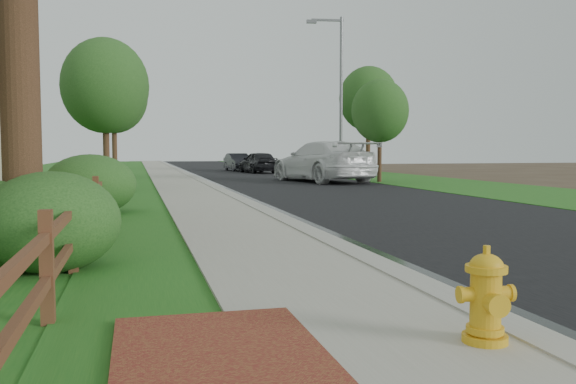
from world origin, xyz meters
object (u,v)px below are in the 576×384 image
object	(u,v)px
dark_car_mid	(258,162)
streetlight	(338,87)
white_suv	(322,162)
fire_hydrant	(486,298)
ranch_fence	(92,205)

from	to	relation	value
dark_car_mid	streetlight	size ratio (longest dim) A/B	0.48
white_suv	streetlight	xyz separation A→B (m)	(2.18, 4.04, 4.15)
white_suv	streetlight	world-z (taller)	streetlight
fire_hydrant	dark_car_mid	world-z (taller)	dark_car_mid
ranch_fence	dark_car_mid	world-z (taller)	dark_car_mid
dark_car_mid	streetlight	xyz separation A→B (m)	(3.02, -8.30, 4.42)
ranch_fence	white_suv	world-z (taller)	white_suv
white_suv	dark_car_mid	distance (m)	12.38
streetlight	ranch_fence	bearing A→B (deg)	-119.42
dark_car_mid	streetlight	world-z (taller)	streetlight
white_suv	fire_hydrant	bearing A→B (deg)	63.58
white_suv	dark_car_mid	xyz separation A→B (m)	(-0.83, 12.35, -0.27)
fire_hydrant	dark_car_mid	size ratio (longest dim) A/B	0.18
fire_hydrant	white_suv	xyz separation A→B (m)	(6.44, 25.07, 0.58)
ranch_fence	fire_hydrant	size ratio (longest dim) A/B	21.59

